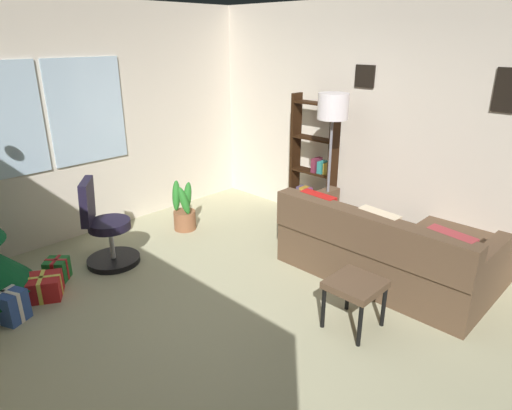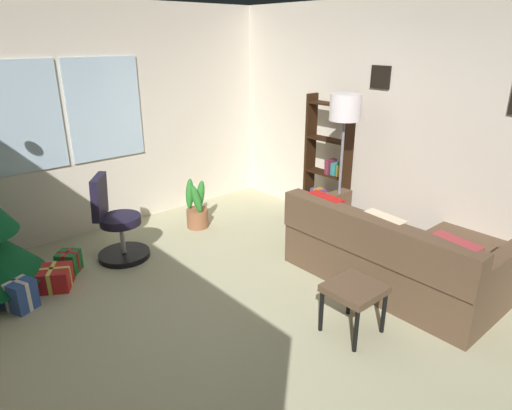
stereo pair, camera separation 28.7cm
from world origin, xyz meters
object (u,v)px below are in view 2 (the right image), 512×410
floor_lamp (344,121)px  potted_plant (197,210)px  couch (406,256)px  gift_box_green (69,262)px  gift_box_red (53,278)px  bookshelf (328,170)px  gift_box_blue (16,294)px  office_chair (116,227)px  footstool (354,292)px

floor_lamp → potted_plant: floor_lamp is taller
couch → gift_box_green: (-2.44, 2.42, -0.18)m
gift_box_red → floor_lamp: (2.86, -1.19, 1.37)m
gift_box_green → bookshelf: bearing=-16.9°
gift_box_blue → potted_plant: size_ratio=0.61×
couch → office_chair: 3.05m
bookshelf → potted_plant: (-1.33, 1.01, -0.50)m
footstool → office_chair: 2.68m
gift_box_green → floor_lamp: 3.28m
footstool → gift_box_blue: bearing=132.2°
footstool → floor_lamp: bearing=43.9°
couch → gift_box_red: couch is taller
gift_box_green → bookshelf: bookshelf is taller
gift_box_red → office_chair: 0.83m
gift_box_green → potted_plant: (1.67, 0.10, 0.12)m
footstool → bookshelf: bearing=46.2°
office_chair → floor_lamp: floor_lamp is taller
footstool → gift_box_red: (-1.65, 2.35, -0.27)m
gift_box_green → potted_plant: bearing=3.4°
gift_box_blue → bookshelf: size_ratio=0.24×
footstool → gift_box_green: size_ratio=1.51×
gift_box_green → gift_box_blue: (-0.59, -0.36, 0.03)m
couch → floor_lamp: (0.18, 1.01, 1.18)m
couch → potted_plant: 2.64m
gift_box_green → floor_lamp: size_ratio=0.17×
office_chair → floor_lamp: (2.09, -1.37, 1.10)m
footstool → floor_lamp: floor_lamp is taller
footstool → floor_lamp: size_ratio=0.25×
bookshelf → gift_box_red: bearing=168.0°
couch → footstool: (-1.02, -0.15, 0.08)m
couch → gift_box_blue: size_ratio=5.19×
footstool → floor_lamp: 2.00m
gift_box_green → office_chair: (0.53, -0.05, 0.26)m
office_chair → floor_lamp: bearing=-33.2°
gift_box_red → gift_box_blue: 0.38m
gift_box_blue → floor_lamp: 3.64m
bookshelf → potted_plant: 1.75m
bookshelf → potted_plant: bookshelf is taller
couch → potted_plant: size_ratio=3.19×
gift_box_green → gift_box_red: bearing=-136.4°
gift_box_blue → gift_box_red: bearing=20.5°
gift_box_blue → potted_plant: (2.27, 0.46, 0.10)m
footstool → office_chair: bearing=109.3°
couch → bookshelf: bookshelf is taller
office_chair → bookshelf: 2.65m
gift_box_red → gift_box_green: 0.32m
floor_lamp → couch: bearing=-100.2°
couch → floor_lamp: floor_lamp is taller
couch → floor_lamp: size_ratio=1.16×
gift_box_red → office_chair: office_chair is taller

